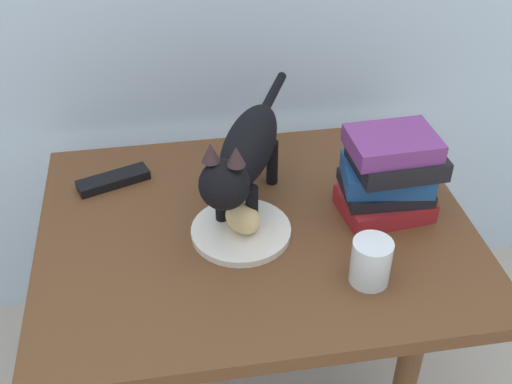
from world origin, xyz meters
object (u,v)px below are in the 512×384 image
(plate, at_px, (241,231))
(bread_roll, at_px, (243,218))
(cat, at_px, (244,154))
(side_table, at_px, (256,252))
(tv_remote, at_px, (113,180))
(candle_jar, at_px, (371,264))
(book_stack, at_px, (389,174))

(plate, height_order, bread_roll, bread_roll)
(bread_roll, xyz_separation_m, cat, (0.01, 0.07, 0.09))
(bread_roll, height_order, cat, cat)
(cat, bearing_deg, side_table, -74.54)
(side_table, relative_size, tv_remote, 5.55)
(side_table, relative_size, bread_roll, 10.40)
(candle_jar, bearing_deg, plate, 142.04)
(side_table, xyz_separation_m, tv_remote, (-0.27, 0.18, 0.08))
(side_table, bearing_deg, cat, 105.46)
(book_stack, relative_size, candle_jar, 2.19)
(plate, relative_size, candle_jar, 2.24)
(book_stack, distance_m, tv_remote, 0.57)
(cat, bearing_deg, candle_jar, -51.43)
(book_stack, relative_size, tv_remote, 1.24)
(side_table, relative_size, plate, 4.38)
(side_table, relative_size, book_stack, 4.47)
(side_table, height_order, plate, plate)
(side_table, distance_m, cat, 0.21)
(plate, distance_m, candle_jar, 0.26)
(plate, xyz_separation_m, candle_jar, (0.20, -0.16, 0.03))
(cat, bearing_deg, bread_roll, -100.92)
(candle_jar, bearing_deg, side_table, 133.45)
(side_table, bearing_deg, tv_remote, 146.27)
(cat, relative_size, book_stack, 2.39)
(book_stack, height_order, tv_remote, book_stack)
(side_table, bearing_deg, book_stack, 0.97)
(cat, bearing_deg, tv_remote, 153.19)
(book_stack, height_order, candle_jar, book_stack)
(tv_remote, bearing_deg, candle_jar, -58.85)
(side_table, distance_m, plate, 0.09)
(plate, bearing_deg, cat, 76.15)
(plate, relative_size, book_stack, 1.02)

